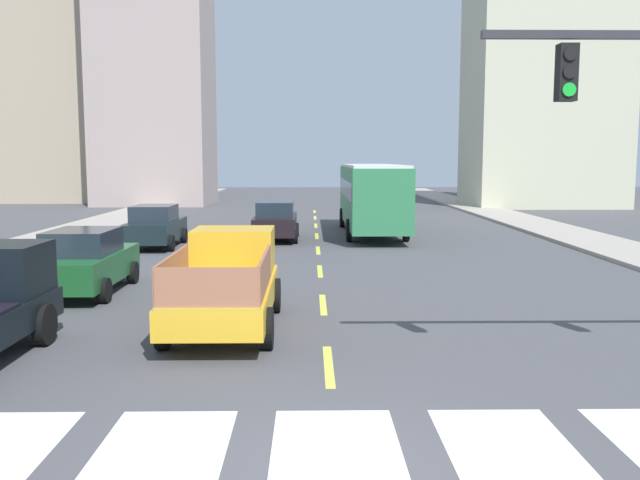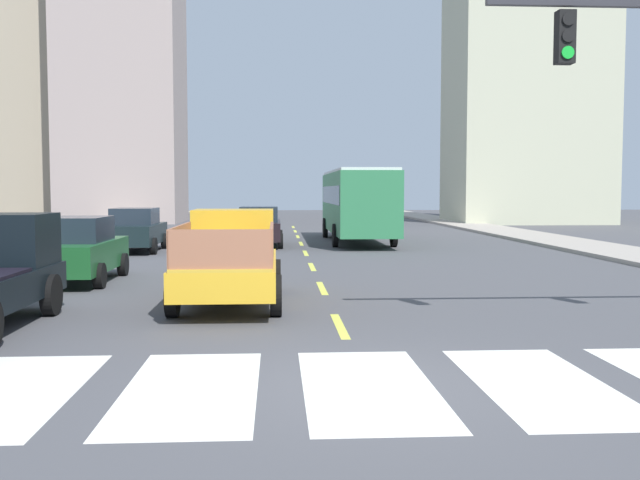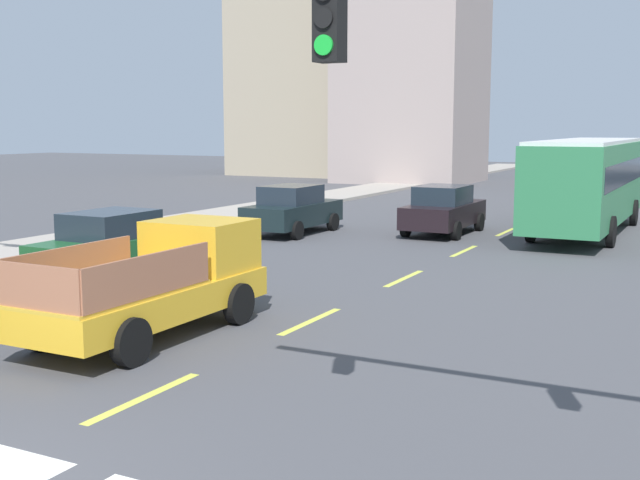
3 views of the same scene
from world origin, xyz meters
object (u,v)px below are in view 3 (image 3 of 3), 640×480
Objects in this scene: pickup_stakebed at (161,282)px; sedan_near_left at (293,209)px; city_bus at (588,179)px; sedan_near_right at (444,210)px; sedan_far at (114,246)px.

pickup_stakebed is 1.18× the size of sedan_near_left.
pickup_stakebed is at bearing -106.87° from city_bus.
sedan_near_left is 5.34m from sedan_near_right.
city_bus is at bearing 72.56° from pickup_stakebed.
sedan_near_left is at bearing -155.01° from city_bus.
sedan_near_left is 1.00× the size of sedan_near_right.
sedan_near_left is at bearing -150.92° from sedan_near_right.
city_bus is at bearing 30.24° from sedan_near_right.
pickup_stakebed is 0.48× the size of city_bus.
city_bus reaches higher than sedan_far.
sedan_far is at bearing 137.95° from pickup_stakebed.
pickup_stakebed is 15.43m from sedan_near_right.
city_bus is 5.17m from sedan_near_right.
sedan_near_left is at bearing 106.61° from pickup_stakebed.
city_bus is 2.45× the size of sedan_near_right.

